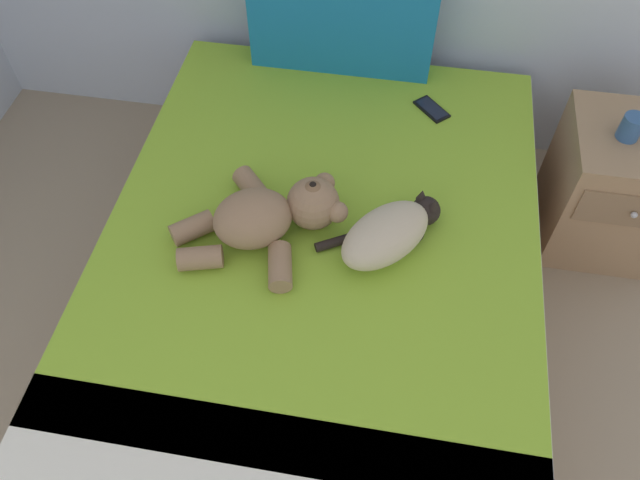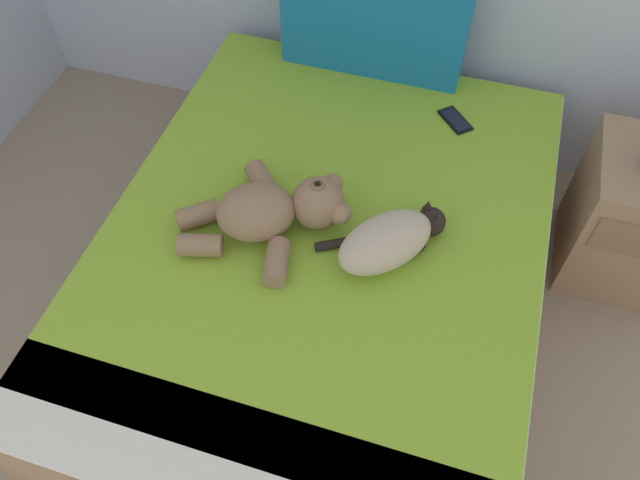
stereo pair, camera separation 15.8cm
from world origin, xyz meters
name	(u,v)px [view 1 (the left image)]	position (x,y,z in m)	size (l,w,h in m)	color
bed	(322,269)	(1.79, 3.44, 0.25)	(1.52, 1.96, 0.50)	#9E7A56
patterned_cushion	(342,14)	(1.73, 4.33, 0.73)	(0.74, 0.14, 0.48)	#1972AD
cat	(389,233)	(2.02, 3.40, 0.57)	(0.41, 0.39, 0.15)	#C6B293
teddy_bear	(270,216)	(1.63, 3.40, 0.58)	(0.59, 0.48, 0.19)	#937051
cell_phone	(432,109)	(2.13, 4.10, 0.50)	(0.15, 0.16, 0.01)	black
nightstand	(613,188)	(2.89, 4.00, 0.29)	(0.47, 0.48, 0.58)	#9E7A56
mug	(632,127)	(2.83, 3.98, 0.62)	(0.12, 0.08, 0.09)	#33598C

